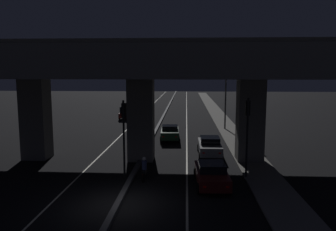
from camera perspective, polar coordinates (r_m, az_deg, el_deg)
name	(u,v)px	position (r m, az deg, el deg)	size (l,w,h in m)	color
ground_plane	(118,204)	(18.14, -8.63, -15.07)	(200.00, 200.00, 0.00)	black
lane_line_left_inner	(141,116)	(52.33, -4.71, -0.04)	(0.12, 126.00, 0.00)	beige
lane_line_right_inner	(187,116)	(51.83, 3.27, -0.10)	(0.12, 126.00, 0.00)	beige
median_divider	(164,115)	(51.94, -0.74, 0.04)	(0.32, 126.00, 0.21)	#4C4C51
sidewalk_right	(224,123)	(45.19, 9.67, -1.26)	(2.52, 126.00, 0.13)	slate
elevated_overpass	(136,68)	(25.61, -5.54, 8.18)	(36.09, 13.29, 9.51)	slate
traffic_light_left_of_median	(124,125)	(21.83, -7.68, -1.62)	(0.30, 0.49, 5.12)	black
traffic_light_right_of_median	(247,124)	(21.78, 13.64, -1.44)	(0.30, 0.49, 5.33)	black
street_lamp	(223,90)	(39.72, 9.58, 4.36)	(2.26, 0.32, 8.09)	#2D2D30
car_dark_red_lead	(211,174)	(20.53, 7.58, -10.06)	(2.11, 4.39, 1.48)	#591414
car_silver_second	(210,146)	(27.86, 7.26, -5.27)	(1.97, 4.45, 1.56)	gray
car_dark_green_third	(170,133)	(33.45, 0.34, -2.98)	(2.05, 4.05, 1.56)	black
car_taxi_yellow_lead_oncoming	(138,126)	(37.80, -5.24, -1.78)	(2.07, 4.56, 1.57)	gold
car_dark_red_second_oncoming	(127,112)	(49.53, -7.20, 0.61)	(1.83, 4.35, 1.82)	#591414
motorcycle_black_filtering_near	(144,170)	(21.72, -4.15, -9.39)	(0.32, 1.89, 1.47)	black
pedestrian_on_sidewalk	(238,138)	(30.24, 12.08, -3.85)	(0.36, 0.36, 1.81)	#2D261E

